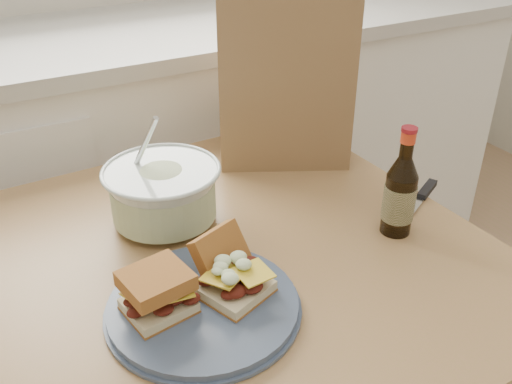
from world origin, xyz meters
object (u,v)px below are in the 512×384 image
plate (203,306)px  beer_bottle (400,194)px  paper_bag (284,77)px  dining_table (231,300)px  coleslaw_bowl (163,196)px

plate → beer_bottle: beer_bottle is taller
plate → paper_bag: size_ratio=0.78×
beer_bottle → dining_table: bearing=179.9°
beer_bottle → paper_bag: 0.40m
plate → coleslaw_bowl: coleslaw_bowl is taller
plate → dining_table: bearing=47.8°
dining_table → paper_bag: bearing=43.8°
paper_bag → beer_bottle: bearing=-61.0°
dining_table → plate: plate is taller
plate → paper_bag: 0.59m
beer_bottle → paper_bag: bearing=108.0°
plate → coleslaw_bowl: size_ratio=1.33×
dining_table → plate: size_ratio=3.13×
dining_table → coleslaw_bowl: coleslaw_bowl is taller
paper_bag → dining_table: bearing=-107.4°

